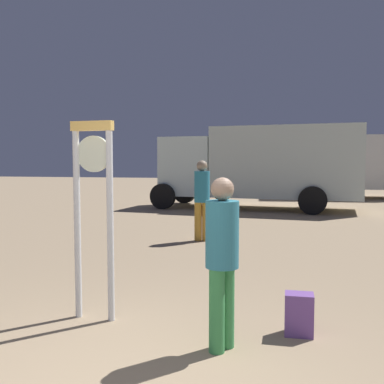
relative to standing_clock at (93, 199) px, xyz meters
The scene contains 6 objects.
standing_clock is the anchor object (origin of this frame).
person_near_clock 1.58m from the standing_clock, 18.48° to the right, with size 0.30×0.30×1.55m.
backpack 2.39m from the standing_clock, ahead, with size 0.27×0.24×0.41m.
person_distant 4.77m from the standing_clock, 87.13° to the left, with size 0.33×0.33×1.71m.
box_truck_near 11.39m from the standing_clock, 84.36° to the left, with size 7.31×3.19×2.86m.
box_truck_far 17.82m from the standing_clock, 72.78° to the left, with size 6.94×3.02×2.85m.
Camera 1 is at (1.14, -2.59, 1.69)m, focal length 40.95 mm.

